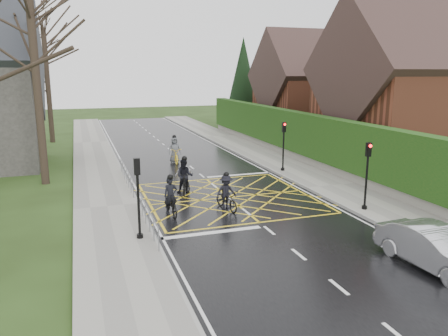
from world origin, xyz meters
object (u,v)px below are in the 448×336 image
cyclist_rear (171,202)px  cyclist_back (185,179)px  cyclist_lead (175,153)px  car (435,248)px  cyclist_front (184,178)px  cyclist_mid (226,196)px

cyclist_rear → cyclist_back: bearing=63.2°
cyclist_lead → car: bearing=-75.1°
cyclist_rear → car: size_ratio=0.46×
cyclist_lead → cyclist_back: bearing=-96.4°
cyclist_back → cyclist_lead: cyclist_back is taller
cyclist_front → cyclist_lead: cyclist_lead is taller
cyclist_lead → cyclist_front: bearing=-96.2°
car → cyclist_back: bearing=112.2°
cyclist_front → cyclist_lead: 7.39m
cyclist_rear → cyclist_front: bearing=65.2°
cyclist_back → cyclist_mid: 3.46m
cyclist_back → car: size_ratio=0.50×
cyclist_back → cyclist_mid: cyclist_back is taller
cyclist_mid → car: cyclist_mid is taller
cyclist_mid → cyclist_lead: size_ratio=0.93×
cyclist_front → cyclist_mid: bearing=-77.2°
cyclist_mid → cyclist_front: 4.00m
cyclist_front → cyclist_lead: (1.07, 7.31, 0.02)m
cyclist_lead → car: size_ratio=0.50×
car → cyclist_lead: bearing=98.9°
cyclist_rear → car: (6.96, -8.17, 0.09)m
cyclist_rear → cyclist_mid: bearing=-5.4°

